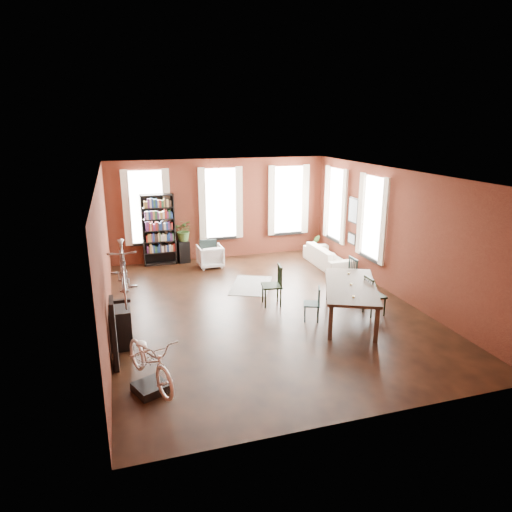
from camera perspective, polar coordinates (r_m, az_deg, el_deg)
name	(u,v)px	position (r m, az deg, el deg)	size (l,w,h in m)	color
room	(266,215)	(11.04, 1.21, 5.15)	(9.00, 9.04, 3.22)	black
dining_table	(350,302)	(10.51, 11.65, -5.64)	(1.08, 2.38, 0.81)	#443729
dining_chair_a	(312,304)	(10.31, 6.98, -5.95)	(0.36, 0.36, 0.78)	#163130
dining_chair_b	(272,286)	(11.03, 1.97, -3.71)	(0.46, 0.46, 1.00)	black
dining_chair_c	(375,296)	(10.86, 14.61, -4.82)	(0.42, 0.42, 0.92)	black
dining_chair_d	(359,277)	(11.88, 12.81, -2.55)	(0.47, 0.47, 1.03)	#183435
bookshelf	(159,230)	(14.37, -12.06, 3.21)	(1.00, 0.32, 2.20)	black
white_armchair	(210,255)	(14.02, -5.76, 0.10)	(0.73, 0.68, 0.75)	white
cream_sofa	(328,253)	(14.23, 9.03, 0.37)	(2.08, 0.61, 0.81)	beige
striped_rug	(251,285)	(12.46, -0.61, -3.70)	(1.01, 1.61, 0.01)	black
bike_trainer	(151,388)	(8.04, -13.01, -15.73)	(0.50, 0.50, 0.15)	black
bike_wall_rack	(114,334)	(8.67, -17.32, -9.23)	(0.16, 0.60, 1.30)	black
console_table	(121,325)	(9.59, -16.51, -8.26)	(0.40, 0.80, 0.80)	black
plant_stand	(184,252)	(14.63, -9.02, 0.55)	(0.34, 0.34, 0.69)	black
plant_by_sofa	(314,251)	(15.35, 7.26, 0.65)	(0.39, 0.70, 0.31)	#325722
plant_small	(373,292)	(12.16, 14.37, -4.41)	(0.23, 0.43, 0.15)	#326127
bicycle_floor	(149,337)	(7.61, -13.28, -9.85)	(0.58, 0.88, 1.68)	white
bicycle_hung	(122,253)	(8.15, -16.45, 0.36)	(0.47, 1.00, 1.66)	#A5A8AD
plant_on_stand	(184,233)	(14.50, -8.98, 2.92)	(0.62, 0.69, 0.54)	#3A5F26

